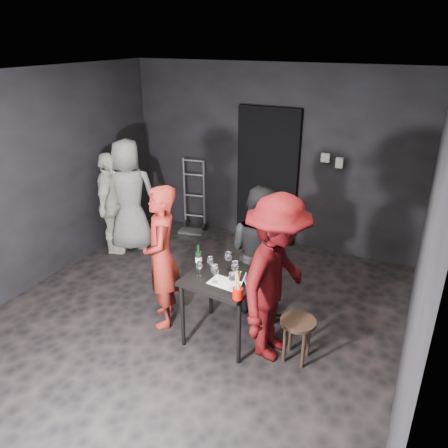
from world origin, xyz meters
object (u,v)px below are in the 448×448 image
at_px(tasting_table, 224,284).
at_px(bystander_cream, 110,203).
at_px(woman_black, 259,249).
at_px(stool, 298,328).
at_px(wine_bottle, 199,259).
at_px(breadstick_cup, 238,286).
at_px(man_maroon, 277,267).
at_px(server_red, 161,252).
at_px(bystander_grey, 128,189).
at_px(hand_truck, 194,218).

height_order(tasting_table, bystander_cream, bystander_cream).
bearing_deg(tasting_table, woman_black, 77.14).
bearing_deg(stool, woman_black, 136.85).
height_order(wine_bottle, breadstick_cup, breadstick_cup).
bearing_deg(man_maroon, server_red, 95.36).
xyz_separation_m(tasting_table, bystander_grey, (-2.22, 1.36, 0.30)).
bearing_deg(hand_truck, server_red, -78.67).
bearing_deg(hand_truck, bystander_cream, -132.38).
height_order(server_red, bystander_cream, server_red).
relative_size(tasting_table, man_maroon, 0.37).
bearing_deg(server_red, man_maroon, 58.38).
xyz_separation_m(server_red, bystander_grey, (-1.49, 1.39, 0.07)).
xyz_separation_m(hand_truck, server_red, (0.94, -2.34, 0.66)).
relative_size(tasting_table, stool, 1.60).
height_order(hand_truck, bystander_grey, bystander_grey).
height_order(stool, wine_bottle, wine_bottle).
bearing_deg(stool, wine_bottle, 177.54).
bearing_deg(woman_black, bystander_grey, 3.19).
distance_m(woman_black, man_maroon, 0.78).
relative_size(server_red, man_maroon, 0.88).
relative_size(woman_black, bystander_grey, 0.85).
bearing_deg(wine_bottle, tasting_table, -6.18).
bearing_deg(breadstick_cup, server_red, 164.79).
bearing_deg(bystander_cream, hand_truck, -57.64).
distance_m(tasting_table, man_maroon, 0.67).
height_order(server_red, woman_black, server_red).
xyz_separation_m(tasting_table, man_maroon, (0.57, -0.01, 0.35)).
xyz_separation_m(server_red, wine_bottle, (0.43, 0.06, -0.03)).
height_order(hand_truck, woman_black, woman_black).
relative_size(server_red, breadstick_cup, 5.76).
relative_size(man_maroon, breadstick_cup, 6.53).
relative_size(hand_truck, stool, 2.59).
xyz_separation_m(woman_black, breadstick_cup, (0.16, -0.93, 0.08)).
relative_size(stool, bystander_cream, 0.30).
xyz_separation_m(hand_truck, bystander_grey, (-0.55, -0.95, 0.73)).
relative_size(woman_black, man_maroon, 0.81).
xyz_separation_m(tasting_table, bystander_cream, (-2.40, 1.14, 0.12)).
bearing_deg(server_red, hand_truck, 169.30).
xyz_separation_m(stool, bystander_cream, (-3.22, 1.16, 0.39)).
distance_m(stool, woman_black, 1.03).
xyz_separation_m(stool, man_maroon, (-0.25, 0.01, 0.63)).
xyz_separation_m(hand_truck, tasting_table, (1.67, -2.31, 0.43)).
bearing_deg(woman_black, breadstick_cup, 120.04).
height_order(woman_black, man_maroon, man_maroon).
relative_size(stool, breadstick_cup, 1.53).
height_order(woman_black, breadstick_cup, woman_black).
height_order(bystander_cream, wine_bottle, bystander_cream).
xyz_separation_m(tasting_table, stool, (0.82, -0.02, -0.27)).
relative_size(bystander_cream, bystander_grey, 0.81).
height_order(hand_truck, bystander_cream, bystander_cream).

